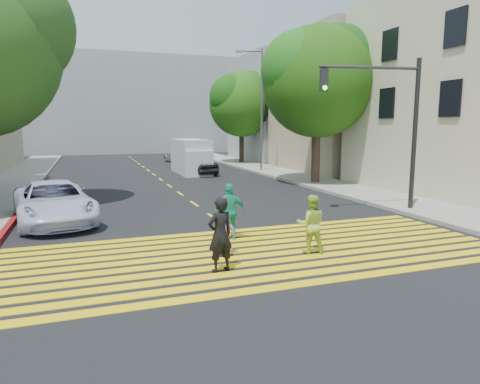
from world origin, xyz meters
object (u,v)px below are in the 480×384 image
silver_car (178,156)px  traffic_signal (390,114)px  white_sedan (54,202)px  dark_car_near (201,165)px  pedestrian_woman (311,224)px  tree_right_near (319,76)px  pedestrian_child (225,234)px  pedestrian_man (220,235)px  pedestrian_extra (230,212)px  white_van (192,158)px  tree_right_far (242,101)px  dark_car_parked (200,157)px

silver_car → traffic_signal: 26.00m
white_sedan → dark_car_near: 15.42m
white_sedan → pedestrian_woman: bearing=-52.6°
tree_right_near → traffic_signal: (-1.57, -8.15, -2.32)m
pedestrian_child → pedestrian_man: bearing=88.4°
pedestrian_man → silver_car: bearing=-115.0°
tree_right_near → pedestrian_man: 16.74m
pedestrian_child → pedestrian_woman: bearing=-173.8°
pedestrian_extra → white_van: white_van is taller
white_van → pedestrian_extra: bearing=-100.1°
tree_right_far → silver_car: bearing=147.8°
white_sedan → white_van: (8.17, 13.67, 0.42)m
tree_right_near → white_van: (-5.55, 7.94, -5.01)m
white_van → white_sedan: bearing=-121.3°
tree_right_far → traffic_signal: size_ratio=1.39×
white_sedan → pedestrian_man: bearing=-69.3°
pedestrian_woman → silver_car: (2.39, 29.46, -0.19)m
pedestrian_child → dark_car_parked: dark_car_parked is taller
pedestrian_extra → pedestrian_child: bearing=74.5°
tree_right_far → dark_car_parked: 6.23m
silver_car → traffic_signal: (3.02, -25.63, 3.23)m
tree_right_far → pedestrian_woman: bearing=-106.0°
dark_car_near → traffic_signal: size_ratio=0.65×
pedestrian_woman → dark_car_near: 19.13m
dark_car_parked → silver_car: bearing=117.2°
white_van → dark_car_parked: bearing=71.1°
white_sedan → dark_car_near: bearing=46.3°
pedestrian_child → silver_car: size_ratio=0.28×
pedestrian_child → white_van: size_ratio=0.22×
white_sedan → traffic_signal: size_ratio=0.89×
tree_right_far → white_sedan: (-14.27, -19.98, -4.82)m
tree_right_near → pedestrian_extra: (-8.60, -9.97, -5.31)m
pedestrian_child → traffic_signal: traffic_signal is taller
tree_right_near → dark_car_parked: 16.48m
tree_right_near → silver_car: size_ratio=2.18×
pedestrian_child → white_van: white_van is taller
silver_car → dark_car_near: bearing=77.6°
pedestrian_woman → white_sedan: size_ratio=0.30×
dark_car_near → white_van: 1.12m
pedestrian_child → pedestrian_extra: bearing=-92.7°
pedestrian_extra → dark_car_parked: size_ratio=0.46×
dark_car_near → dark_car_parked: (1.97, 8.15, -0.05)m
silver_car → white_van: white_van is taller
pedestrian_extra → dark_car_near: (3.50, 17.01, -0.20)m
pedestrian_child → dark_car_near: dark_car_near is taller
tree_right_near → dark_car_near: 10.29m
dark_car_parked → pedestrian_woman: bearing=-103.7°
pedestrian_woman → traffic_signal: size_ratio=0.27×
white_sedan → silver_car: white_sedan is taller
pedestrian_woman → white_sedan: pedestrian_woman is taller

